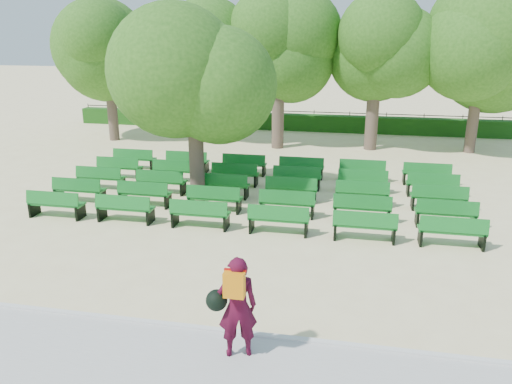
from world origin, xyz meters
TOP-DOWN VIEW (x-y plane):
  - ground at (0.00, 0.00)m, footprint 120.00×120.00m
  - paving at (0.00, -7.40)m, footprint 30.00×2.20m
  - curb at (0.00, -6.25)m, footprint 30.00×0.12m
  - hedge at (0.00, 14.00)m, footprint 26.00×0.70m
  - fence at (0.00, 14.40)m, footprint 26.00×0.10m
  - tree_line at (0.00, 10.00)m, footprint 21.80×6.80m
  - bench_array at (0.25, 1.62)m, footprint 1.71×0.58m
  - tree_among at (-1.71, 1.06)m, footprint 4.67×4.67m
  - person at (1.49, -6.87)m, footprint 0.91×0.63m

SIDE VIEW (x-z plane):
  - ground at x=0.00m, z-range 0.00..0.00m
  - fence at x=0.00m, z-range -0.51..0.51m
  - tree_line at x=0.00m, z-range -3.52..3.52m
  - paving at x=0.00m, z-range 0.00..0.06m
  - curb at x=0.00m, z-range 0.00..0.10m
  - bench_array at x=0.25m, z-range -0.45..0.62m
  - hedge at x=0.00m, z-range 0.00..0.90m
  - person at x=1.49m, z-range 0.09..1.93m
  - tree_among at x=-1.71m, z-range 1.02..7.32m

